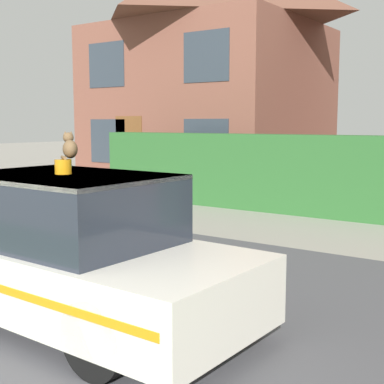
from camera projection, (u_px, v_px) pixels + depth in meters
road_strip at (184, 298)px, 5.83m from camera, size 28.00×5.67×0.01m
garden_hedge at (325, 176)px, 10.87m from camera, size 11.47×0.60×1.66m
police_car at (60, 250)px, 5.19m from camera, size 4.21×1.69×1.55m
cat at (70, 147)px, 5.17m from camera, size 0.25×0.28×0.26m
house_left at (209, 64)px, 16.99m from camera, size 6.74×5.96×7.37m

